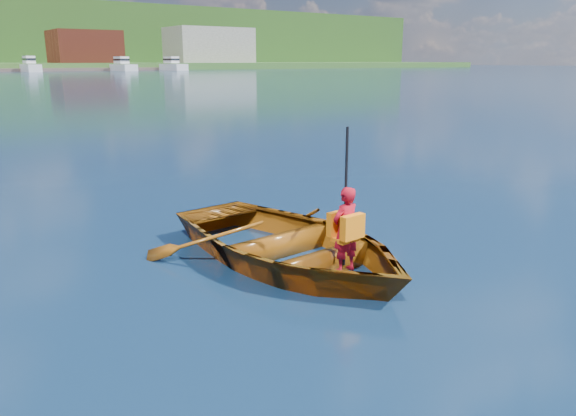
# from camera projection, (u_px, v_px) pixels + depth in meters

# --- Properties ---
(ground) EXTENTS (600.00, 600.00, 0.00)m
(ground) POSITION_uv_depth(u_px,v_px,m) (172.00, 264.00, 7.50)
(ground) COLOR #0C1F3D
(ground) RESTS_ON ground
(rowboat) EXTENTS (3.28, 4.32, 0.84)m
(rowboat) POSITION_uv_depth(u_px,v_px,m) (288.00, 243.00, 7.52)
(rowboat) COLOR brown
(rowboat) RESTS_ON ground
(child_paddler) EXTENTS (0.41, 0.37, 1.77)m
(child_paddler) POSITION_uv_depth(u_px,v_px,m) (345.00, 229.00, 6.85)
(child_paddler) COLOR #B50D1F
(child_paddler) RESTS_ON ground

